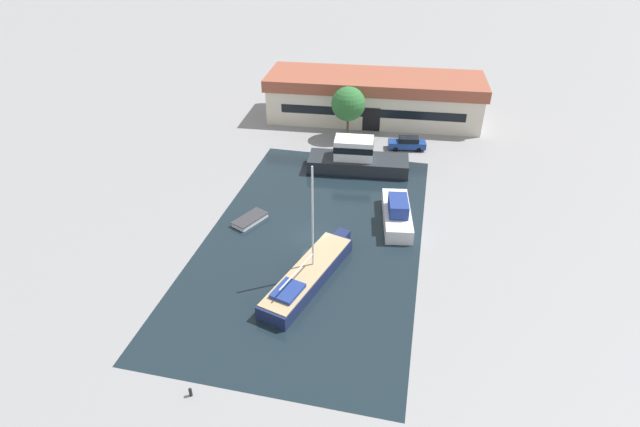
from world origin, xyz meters
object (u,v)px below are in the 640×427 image
Objects in this scene: parked_car at (407,143)px; cabin_boat at (397,213)px; quay_tree_near_building at (348,104)px; motor_cruiser at (357,159)px; small_dinghy at (250,219)px; warehouse_building at (374,97)px; sailboat_moored at (309,274)px.

parked_car is 17.54m from cabin_boat.
motor_cruiser is at bearing -73.65° from quay_tree_near_building.
small_dinghy is 14.70m from cabin_boat.
warehouse_building is at bearing 72.27° from quay_tree_near_building.
warehouse_building is 6.27× the size of parked_car.
quay_tree_near_building is 23.90m from small_dinghy.
quay_tree_near_building is 21.62m from cabin_boat.
small_dinghy is (-7.93, 7.60, -0.45)m from sailboat_moored.
cabin_boat is at bearing 75.22° from sailboat_moored.
warehouse_building reaches higher than small_dinghy.
small_dinghy is at bearing 136.80° from parked_car.
quay_tree_near_building is 1.70× the size of small_dinghy.
parked_car is at bearing 93.67° from sailboat_moored.
warehouse_building reaches higher than parked_car.
motor_cruiser reaches higher than small_dinghy.
motor_cruiser is 1.44× the size of cabin_boat.
sailboat_moored reaches higher than warehouse_building.
cabin_boat is at bearing -81.57° from warehouse_building.
small_dinghy is 0.48× the size of cabin_boat.
sailboat_moored is 1.06× the size of motor_cruiser.
motor_cruiser is 16.04m from small_dinghy.
sailboat_moored is (-6.14, -28.31, -0.12)m from parked_car.
warehouse_building is at bearing 93.25° from cabin_boat.
cabin_boat is at bearing 171.84° from parked_car.
small_dinghy is at bearing 142.16° from motor_cruiser.
cabin_boat is at bearing -156.22° from motor_cruiser.
warehouse_building is at bearing 21.23° from parked_car.
quay_tree_near_building is 30.67m from sailboat_moored.
motor_cruiser is 2.98× the size of small_dinghy.
sailboat_moored reaches higher than quay_tree_near_building.
parked_car is (8.17, -2.03, -3.88)m from quay_tree_near_building.
warehouse_building is at bearing -4.40° from motor_cruiser.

